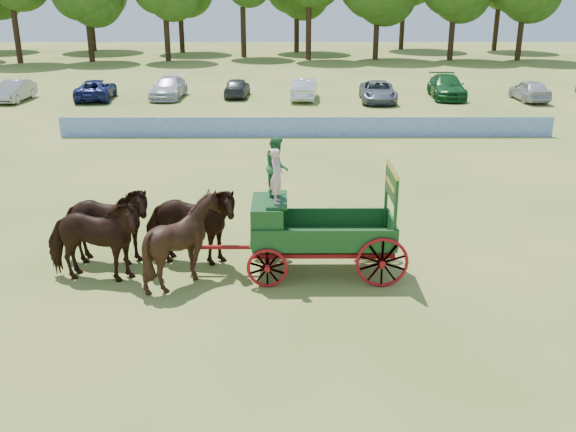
# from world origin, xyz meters

# --- Properties ---
(ground) EXTENTS (160.00, 160.00, 0.00)m
(ground) POSITION_xyz_m (0.00, 0.00, 0.00)
(ground) COLOR #AA9C4C
(ground) RESTS_ON ground
(horse_lead_left) EXTENTS (2.89, 1.52, 2.35)m
(horse_lead_left) POSITION_xyz_m (-7.21, 0.37, 1.18)
(horse_lead_left) COLOR black
(horse_lead_left) RESTS_ON ground
(horse_lead_right) EXTENTS (2.86, 1.43, 2.35)m
(horse_lead_right) POSITION_xyz_m (-7.21, 1.47, 1.18)
(horse_lead_right) COLOR black
(horse_lead_right) RESTS_ON ground
(horse_wheel_left) EXTENTS (2.36, 2.15, 2.36)m
(horse_wheel_left) POSITION_xyz_m (-4.81, 0.37, 1.18)
(horse_wheel_left) COLOR black
(horse_wheel_left) RESTS_ON ground
(horse_wheel_right) EXTENTS (2.93, 1.61, 2.35)m
(horse_wheel_right) POSITION_xyz_m (-4.81, 1.47, 1.18)
(horse_wheel_right) COLOR black
(horse_wheel_right) RESTS_ON ground
(farm_dray) EXTENTS (6.00, 2.00, 3.76)m
(farm_dray) POSITION_xyz_m (-1.85, 0.95, 1.64)
(farm_dray) COLOR maroon
(farm_dray) RESTS_ON ground
(sponsor_banner) EXTENTS (26.00, 0.08, 1.05)m
(sponsor_banner) POSITION_xyz_m (-1.00, 18.00, 0.53)
(sponsor_banner) COLOR #1E3FA5
(sponsor_banner) RESTS_ON ground
(parked_cars) EXTENTS (52.99, 6.98, 1.62)m
(parked_cars) POSITION_xyz_m (2.28, 30.03, 0.75)
(parked_cars) COLOR silver
(parked_cars) RESTS_ON ground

